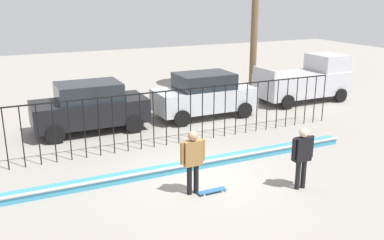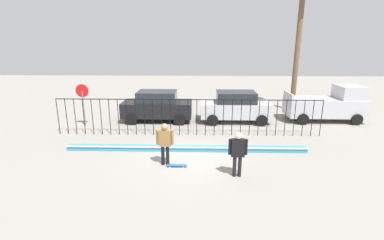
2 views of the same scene
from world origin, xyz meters
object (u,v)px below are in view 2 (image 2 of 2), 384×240
skateboard (177,165)px  parked_car_black (157,106)px  parked_car_silver (235,106)px  camera_operator (238,150)px  stop_sign (83,99)px  pickup_truck (328,105)px  skateboarder (165,140)px

skateboard → parked_car_black: (-1.76, 6.76, 0.91)m
parked_car_silver → camera_operator: bearing=-97.7°
stop_sign → parked_car_black: bearing=17.1°
skateboard → pickup_truck: 11.50m
camera_operator → stop_sign: stop_sign is taller
camera_operator → pickup_truck: pickup_truck is taller
skateboarder → stop_sign: size_ratio=0.70×
pickup_truck → parked_car_black: bearing=176.8°
skateboard → camera_operator: 2.62m
camera_operator → pickup_truck: size_ratio=0.37×
parked_car_silver → stop_sign: (-9.03, -1.24, 0.64)m
skateboarder → parked_car_silver: parked_car_silver is taller
skateboard → stop_sign: 8.21m
skateboard → stop_sign: (-5.90, 5.49, 1.56)m
pickup_truck → skateboard: bearing=-146.7°
skateboarder → stop_sign: (-5.42, 5.30, 0.56)m
skateboarder → stop_sign: 7.60m
camera_operator → stop_sign: (-8.22, 6.25, 0.58)m
skateboarder → parked_car_black: 6.70m
camera_operator → parked_car_black: bearing=-20.6°
skateboard → pickup_truck: bearing=38.1°
parked_car_silver → stop_sign: bearing=-173.6°
parked_car_black → camera_operator: bearing=-59.1°
skateboard → parked_car_black: bearing=104.2°
pickup_truck → camera_operator: bearing=-135.3°
pickup_truck → stop_sign: (-14.88, -1.62, 0.58)m
pickup_truck → stop_sign: stop_sign is taller
camera_operator → pickup_truck: 10.32m
parked_car_silver → pickup_truck: pickup_truck is taller
camera_operator → parked_car_silver: 7.54m
parked_car_black → stop_sign: bearing=-160.4°
parked_car_black → pickup_truck: (10.74, 0.35, 0.06)m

